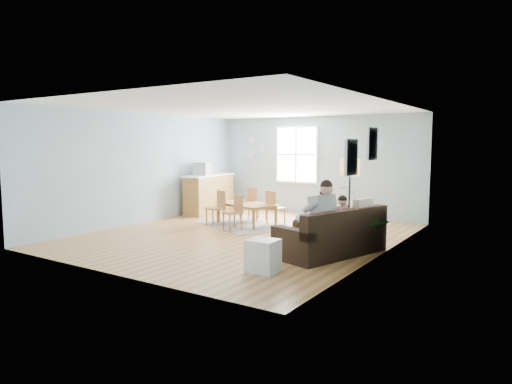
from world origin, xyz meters
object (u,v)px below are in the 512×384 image
Objects in this scene: baby_swing at (342,209)px; chair_sw at (218,206)px; storage_cube at (262,255)px; chair_nw at (255,202)px; sofa at (333,238)px; counter at (209,193)px; chair_se at (235,210)px; floor_lamp at (350,175)px; chair_ne at (274,206)px; monitor at (203,169)px; toddler at (338,214)px; father at (317,215)px; dining_table at (246,214)px.

chair_sw is at bearing -150.40° from baby_swing.
baby_swing reaches higher than storage_cube.
sofa is at bearing -35.99° from chair_nw.
chair_sw is at bearing -112.97° from chair_nw.
counter is at bearing 134.65° from chair_sw.
chair_se is 0.83× the size of baby_swing.
counter is (-5.16, 2.43, -0.85)m from floor_lamp.
storage_cube is at bearing -108.87° from floor_lamp.
storage_cube is at bearing -83.27° from baby_swing.
baby_swing reaches higher than chair_ne.
floor_lamp is 5.77m from counter.
monitor reaches higher than chair_se.
toddler is at bearing -154.02° from floor_lamp.
floor_lamp reaches higher than chair_nw.
chair_se is 0.98× the size of chair_ne.
storage_cube is 0.60× the size of chair_ne.
floor_lamp is 3.99m from chair_sw.
baby_swing is (1.86, 1.78, -0.04)m from chair_se.
father is 1.37× the size of baby_swing.
father is 0.68× the size of counter.
floor_lamp reaches higher than sofa.
chair_nw is (-3.14, 2.08, -0.23)m from toddler.
sofa is 3.81m from chair_sw.
father is (-0.21, -0.24, 0.42)m from sofa.
dining_table is at bearing -28.50° from counter.
chair_nw is at bearing 144.01° from sofa.
sofa is 2.69× the size of chair_sw.
sofa reaches higher than chair_se.
monitor is at bearing 141.70° from chair_sw.
floor_lamp is at bearing 55.27° from father.
father is at bearing -24.90° from chair_se.
baby_swing reaches higher than dining_table.
chair_sw is at bearing 157.41° from chair_se.
dining_table is 1.75× the size of chair_nw.
chair_se is (-3.01, 0.68, -0.95)m from floor_lamp.
baby_swing reaches higher than chair_nw.
monitor is 0.45× the size of baby_swing.
monitor is (-4.73, 2.60, 0.55)m from father.
floor_lamp is 3.62m from dining_table.
father is at bearing -17.48° from dining_table.
chair_nw reaches higher than chair_se.
dining_table is 2.29m from counter.
chair_ne is 2.68m from counter.
father is 3.71m from chair_sw.
father is at bearing -31.77° from counter.
storage_cube is 0.58× the size of chair_nw.
chair_se is at bearing -33.36° from monitor.
storage_cube is 0.60× the size of chair_sw.
father reaches higher than dining_table.
chair_se is (-2.63, 1.22, -0.27)m from father.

